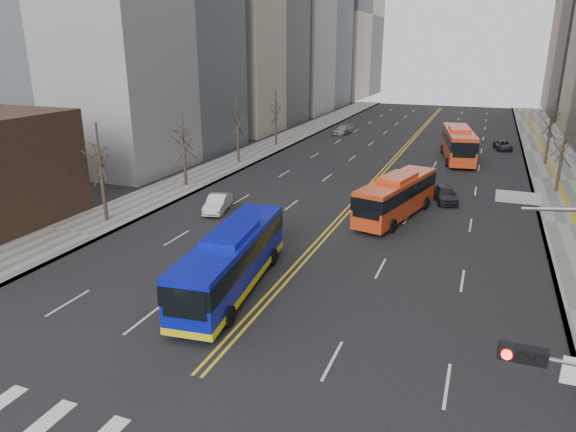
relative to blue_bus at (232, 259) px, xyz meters
The scene contains 11 objects.
sidewalk_right 38.07m from the blue_bus, 58.84° to the left, with size 7.00×130.00×0.15m, color slate.
sidewalk_left 35.60m from the blue_bus, 113.75° to the left, with size 5.00×130.00×0.15m, color slate.
centerline 42.64m from the blue_bus, 87.07° to the left, with size 0.55×100.00×0.01m.
street_trees 22.87m from the blue_bus, 102.74° to the left, with size 35.20×47.20×7.60m.
blue_bus is the anchor object (origin of this frame).
red_bus_near 16.52m from the blue_bus, 68.71° to the left, with size 4.70×10.61×3.30m.
red_bus_far 39.88m from the blue_bus, 77.04° to the left, with size 4.65×12.18×3.75m.
car_white 13.94m from the blue_bus, 121.89° to the left, with size 1.41×4.05×1.33m, color silver.
car_dark_mid 22.96m from the blue_bus, 66.42° to the left, with size 1.63×4.05×1.38m, color black.
car_silver 52.76m from the blue_bus, 98.93° to the left, with size 1.79×4.41×1.28m, color gray.
car_dark_far 49.47m from the blue_bus, 73.63° to the left, with size 1.84×3.99×1.11m, color black.
Camera 1 is at (9.60, -9.79, 12.42)m, focal length 32.00 mm.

